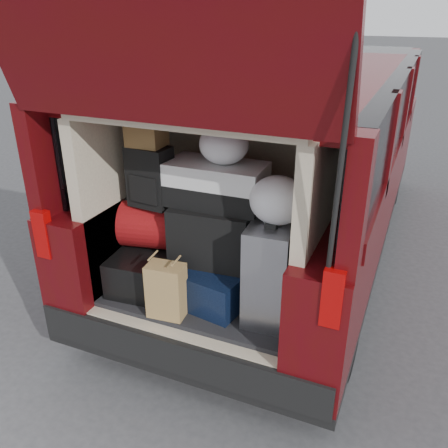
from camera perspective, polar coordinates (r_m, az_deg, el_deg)
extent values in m
plane|color=#373739|center=(3.37, -2.75, -17.27)|extent=(80.00, 80.00, 0.00)
cylinder|color=black|center=(3.80, -11.45, -6.32)|extent=(0.24, 0.64, 0.64)
cylinder|color=black|center=(3.28, 13.65, -12.15)|extent=(0.24, 0.64, 0.64)
cylinder|color=black|center=(6.54, 4.89, 7.53)|extent=(0.24, 0.64, 0.64)
cylinder|color=black|center=(6.25, 19.33, 5.37)|extent=(0.24, 0.64, 0.64)
cube|color=black|center=(4.88, 7.83, 0.45)|extent=(1.90, 4.85, 0.08)
cube|color=#51070E|center=(4.96, -0.66, 6.57)|extent=(0.33, 4.85, 0.80)
cube|color=#51070E|center=(4.59, 17.61, 3.84)|extent=(0.33, 4.85, 0.80)
cube|color=#51070E|center=(4.48, 8.96, 17.83)|extent=(1.82, 4.46, 0.10)
cube|color=black|center=(4.73, -2.31, 14.90)|extent=(0.12, 4.25, 0.68)
cube|color=black|center=(4.29, 20.00, 12.44)|extent=(0.12, 4.25, 0.68)
cube|color=black|center=(2.91, -5.48, -14.89)|extent=(1.86, 0.16, 0.22)
cube|color=#990505|center=(3.01, -20.90, -1.12)|extent=(0.10, 0.06, 0.30)
cube|color=#990505|center=(2.28, 12.95, -8.67)|extent=(0.10, 0.06, 0.30)
cube|color=black|center=(3.25, -0.82, -7.45)|extent=(1.24, 1.05, 0.06)
cube|color=beige|center=(3.28, -11.51, 4.15)|extent=(0.08, 1.05, 1.15)
cube|color=beige|center=(2.79, 11.60, 0.37)|extent=(0.08, 1.05, 1.15)
cube|color=beige|center=(3.45, 2.89, 5.69)|extent=(1.34, 0.06, 1.15)
cube|color=beige|center=(2.80, -0.97, 14.00)|extent=(1.34, 1.05, 0.06)
cube|color=#51070E|center=(2.10, -10.17, 24.58)|extent=(1.75, 0.38, 1.02)
cylinder|color=black|center=(1.95, 13.72, 6.00)|extent=(0.02, 0.90, 0.76)
cube|color=black|center=(3.39, -0.79, -10.95)|extent=(1.24, 1.05, 0.55)
cube|color=black|center=(3.22, -8.29, -4.95)|extent=(0.50, 0.65, 0.24)
cube|color=black|center=(3.04, -0.64, -6.70)|extent=(0.52, 0.60, 0.23)
cube|color=silver|center=(2.78, 5.74, -5.58)|extent=(0.28, 0.42, 0.61)
cube|color=#AE874E|center=(2.85, -6.95, -7.95)|extent=(0.23, 0.16, 0.34)
cube|color=maroon|center=(3.12, -7.84, -0.14)|extent=(0.53, 0.40, 0.31)
cube|color=black|center=(2.93, -1.32, -1.30)|extent=(0.53, 0.34, 0.36)
cube|color=black|center=(2.97, -8.88, 5.64)|extent=(0.28, 0.18, 0.38)
cube|color=white|center=(2.85, -0.95, 4.82)|extent=(0.60, 0.32, 0.27)
cube|color=brown|center=(2.91, -9.34, 11.11)|extent=(0.22, 0.18, 0.19)
ellipsoid|color=silver|center=(2.76, -0.02, 9.55)|extent=(0.31, 0.30, 0.23)
ellipsoid|color=silver|center=(2.59, 6.48, 2.86)|extent=(0.32, 0.29, 0.27)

